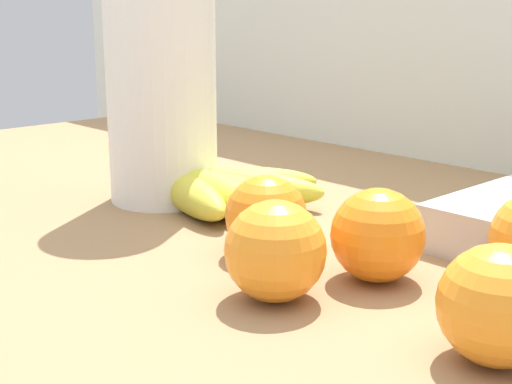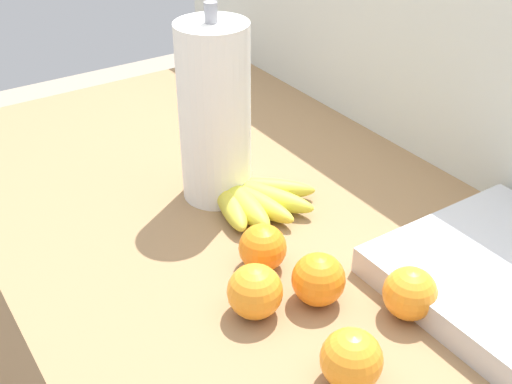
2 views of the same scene
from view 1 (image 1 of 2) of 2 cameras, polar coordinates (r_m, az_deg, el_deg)
banana_bunch at (r=0.76m, az=-3.18°, el=0.22°), size 0.19×0.19×0.04m
orange_right at (r=0.56m, az=9.37°, el=-3.31°), size 0.07×0.07×0.07m
orange_back_left at (r=0.45m, az=18.23°, el=-8.30°), size 0.07×0.07×0.07m
orange_front at (r=0.61m, az=0.77°, el=-1.85°), size 0.07×0.07×0.07m
orange_far_right at (r=0.52m, az=1.50°, el=-4.57°), size 0.07×0.07×0.07m
paper_towel_roll at (r=0.78m, az=-7.09°, el=9.98°), size 0.11×0.11×0.32m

